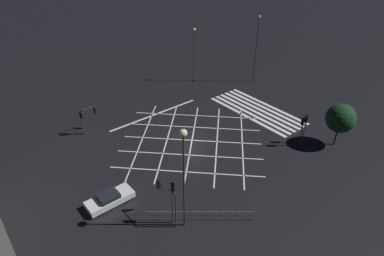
# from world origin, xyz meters

# --- Properties ---
(ground_plane) EXTENTS (200.00, 200.00, 0.00)m
(ground_plane) POSITION_xyz_m (0.00, 0.00, 0.00)
(ground_plane) COLOR black
(road_markings) EXTENTS (19.55, 23.54, 0.01)m
(road_markings) POSITION_xyz_m (0.46, -6.74, 0.00)
(road_markings) COLOR silver
(road_markings) RESTS_ON ground_plane
(traffic_light_nw_cross) EXTENTS (0.36, 0.39, 4.54)m
(traffic_light_nw_cross) POSITION_xyz_m (-8.69, 9.08, 3.23)
(traffic_light_nw_cross) COLOR #2D2D30
(traffic_light_nw_cross) RESTS_ON ground_plane
(traffic_light_sw_main) EXTENTS (0.39, 0.36, 3.34)m
(traffic_light_sw_main) POSITION_xyz_m (-8.11, -9.19, 2.39)
(traffic_light_sw_main) COLOR #2D2D30
(traffic_light_sw_main) RESTS_ON ground_plane
(traffic_light_sw_cross) EXTENTS (0.36, 0.39, 4.03)m
(traffic_light_sw_cross) POSITION_xyz_m (-8.67, -8.78, 2.88)
(traffic_light_sw_cross) COLOR #2D2D30
(traffic_light_sw_cross) RESTS_ON ground_plane
(traffic_light_ne_main) EXTENTS (0.39, 0.36, 3.29)m
(traffic_light_ne_main) POSITION_xyz_m (8.91, 9.06, 2.35)
(traffic_light_ne_main) COLOR #2D2D30
(traffic_light_ne_main) RESTS_ON ground_plane
(traffic_light_nw_main) EXTENTS (2.65, 0.36, 3.70)m
(traffic_light_nw_main) POSITION_xyz_m (-7.82, 9.24, 2.73)
(traffic_light_nw_main) COLOR #2D2D30
(traffic_light_nw_main) RESTS_ON ground_plane
(traffic_light_ne_cross) EXTENTS (0.36, 2.10, 3.20)m
(traffic_light_ne_cross) POSITION_xyz_m (9.31, 7.97, 2.33)
(traffic_light_ne_cross) COLOR #2D2D30
(traffic_light_ne_cross) RESTS_ON ground_plane
(street_lamp_east) EXTENTS (0.45, 0.45, 8.21)m
(street_lamp_east) POSITION_xyz_m (12.98, -11.05, 5.45)
(street_lamp_east) COLOR #2D2D30
(street_lamp_east) RESTS_ON ground_plane
(street_lamp_west) EXTENTS (0.61, 0.61, 9.49)m
(street_lamp_west) POSITION_xyz_m (-9.50, 8.58, 7.16)
(street_lamp_west) COLOR #2D2D30
(street_lamp_west) RESTS_ON ground_plane
(street_lamp_far) EXTENTS (0.41, 0.41, 10.15)m
(street_lamp_far) POSITION_xyz_m (6.78, -17.93, 6.24)
(street_lamp_far) COLOR #2D2D30
(street_lamp_far) RESTS_ON ground_plane
(street_tree_near) EXTENTS (3.23, 3.23, 5.04)m
(street_tree_near) POSITION_xyz_m (-10.87, -12.00, 3.42)
(street_tree_near) COLOR #473323
(street_tree_near) RESTS_ON ground_plane
(waiting_car) EXTENTS (1.74, 4.31, 1.21)m
(waiting_car) POSITION_xyz_m (-3.26, 12.21, 0.59)
(waiting_car) COLOR silver
(waiting_car) RESTS_ON ground_plane
(pedestrian_railing) EXTENTS (6.70, 8.18, 1.05)m
(pedestrian_railing) POSITION_xyz_m (-9.49, 7.77, 0.67)
(pedestrian_railing) COLOR gray
(pedestrian_railing) RESTS_ON ground_plane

